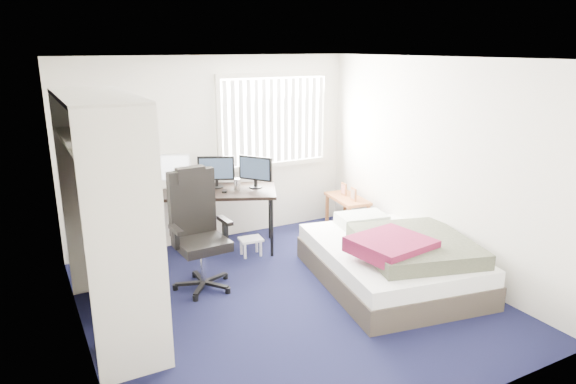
# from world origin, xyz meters

# --- Properties ---
(ground) EXTENTS (4.20, 4.20, 0.00)m
(ground) POSITION_xyz_m (0.00, 0.00, 0.00)
(ground) COLOR black
(ground) RESTS_ON ground
(room_shell) EXTENTS (4.20, 4.20, 4.20)m
(room_shell) POSITION_xyz_m (0.00, 0.00, 1.51)
(room_shell) COLOR silver
(room_shell) RESTS_ON ground
(window_assembly) EXTENTS (1.72, 0.09, 1.32)m
(window_assembly) POSITION_xyz_m (0.90, 2.04, 1.60)
(window_assembly) COLOR white
(window_assembly) RESTS_ON ground
(closet) EXTENTS (0.64, 1.84, 2.22)m
(closet) POSITION_xyz_m (-1.67, 0.27, 1.35)
(closet) COLOR beige
(closet) RESTS_ON ground
(desk) EXTENTS (1.81, 1.37, 1.27)m
(desk) POSITION_xyz_m (-0.16, 1.75, 0.83)
(desk) COLOR black
(desk) RESTS_ON ground
(office_chair) EXTENTS (0.66, 0.66, 1.34)m
(office_chair) POSITION_xyz_m (-0.69, 0.77, 0.51)
(office_chair) COLOR black
(office_chair) RESTS_ON ground
(footstool) EXTENTS (0.31, 0.26, 0.24)m
(footstool) POSITION_xyz_m (0.16, 1.27, 0.18)
(footstool) COLOR white
(footstool) RESTS_ON ground
(nightstand) EXTENTS (0.46, 0.80, 0.70)m
(nightstand) POSITION_xyz_m (1.75, 1.41, 0.46)
(nightstand) COLOR brown
(nightstand) RESTS_ON ground
(bed) EXTENTS (1.85, 2.26, 0.67)m
(bed) POSITION_xyz_m (1.26, -0.20, 0.28)
(bed) COLOR #3A3229
(bed) RESTS_ON ground
(pine_box) EXTENTS (0.48, 0.40, 0.32)m
(pine_box) POSITION_xyz_m (-1.65, -0.14, 0.16)
(pine_box) COLOR #A48852
(pine_box) RESTS_ON ground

